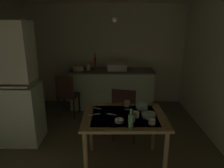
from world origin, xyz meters
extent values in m
plane|color=brown|center=(0.00, 0.00, 0.00)|extent=(4.78, 4.78, 0.00)
cube|color=beige|center=(0.00, 1.94, 1.19)|extent=(3.83, 0.10, 2.37)
cube|color=beige|center=(-1.44, 0.03, 0.49)|extent=(0.81, 0.52, 0.99)
cube|color=beige|center=(-1.44, 0.03, 1.52)|extent=(0.75, 0.44, 0.91)
cube|color=beige|center=(-1.44, 0.00, 1.03)|extent=(0.73, 0.47, 0.02)
cube|color=beige|center=(0.14, 1.57, 0.43)|extent=(1.89, 0.60, 0.87)
cube|color=#585145|center=(0.14, 1.57, 0.88)|extent=(1.92, 0.63, 0.03)
sphere|color=#2D2823|center=(-0.14, 1.26, 0.48)|extent=(0.02, 0.02, 0.02)
cube|color=silver|center=(0.26, 1.57, 0.97)|extent=(0.44, 0.34, 0.15)
cube|color=black|center=(0.26, 1.57, 1.04)|extent=(0.38, 0.28, 0.01)
cylinder|color=#B21E19|center=(-0.25, 1.62, 1.04)|extent=(0.05, 0.05, 0.28)
cylinder|color=#B21E19|center=(-0.25, 1.55, 1.14)|extent=(0.03, 0.12, 0.03)
cylinder|color=#AF1816|center=(-0.25, 1.68, 1.23)|extent=(0.02, 0.16, 0.12)
cylinder|color=beige|center=(-0.63, 1.52, 0.94)|extent=(0.24, 0.24, 0.08)
cylinder|color=beige|center=(-0.40, 1.56, 0.96)|extent=(0.10, 0.10, 0.13)
cube|color=brown|center=(0.33, -0.59, 0.75)|extent=(1.10, 0.86, 0.04)
cube|color=white|center=(0.33, -0.59, 0.76)|extent=(0.86, 0.67, 0.00)
cylinder|color=brown|center=(-0.15, -0.96, 0.36)|extent=(0.06, 0.06, 0.73)
cylinder|color=brown|center=(0.82, -0.94, 0.36)|extent=(0.06, 0.06, 0.73)
cylinder|color=olive|center=(-0.16, -0.24, 0.36)|extent=(0.06, 0.06, 0.73)
cylinder|color=olive|center=(0.81, -0.23, 0.36)|extent=(0.06, 0.06, 0.73)
cube|color=#39211A|center=(0.39, 0.13, 0.45)|extent=(0.48, 0.48, 0.03)
cube|color=#391D19|center=(0.34, -0.05, 0.70)|extent=(0.37, 0.11, 0.47)
cylinder|color=#39211A|center=(0.59, 0.25, 0.22)|extent=(0.04, 0.04, 0.44)
cylinder|color=#39211A|center=(0.26, 0.33, 0.22)|extent=(0.04, 0.04, 0.44)
cylinder|color=#39211A|center=(0.51, -0.08, 0.22)|extent=(0.04, 0.04, 0.44)
cylinder|color=#39211A|center=(0.18, 0.00, 0.22)|extent=(0.04, 0.04, 0.44)
cube|color=#3A2319|center=(-0.78, 1.06, 0.46)|extent=(0.46, 0.46, 0.03)
cube|color=#3E261B|center=(-0.81, 0.87, 0.70)|extent=(0.38, 0.08, 0.45)
cylinder|color=#3A2319|center=(-0.59, 1.20, 0.22)|extent=(0.04, 0.04, 0.44)
cylinder|color=#3A2319|center=(-0.92, 1.25, 0.22)|extent=(0.04, 0.04, 0.44)
cylinder|color=#3A2319|center=(-0.64, 0.86, 0.22)|extent=(0.04, 0.04, 0.44)
cylinder|color=#3A2319|center=(-0.97, 0.91, 0.22)|extent=(0.04, 0.04, 0.44)
cylinder|color=white|center=(0.26, -0.78, 0.78)|extent=(0.10, 0.10, 0.04)
cylinder|color=#9EB2C6|center=(0.64, -0.63, 0.79)|extent=(0.18, 0.18, 0.05)
cylinder|color=#9EB2C6|center=(0.59, -0.36, 0.79)|extent=(0.17, 0.17, 0.06)
cylinder|color=#ADD1C1|center=(0.41, -0.75, 0.80)|extent=(0.09, 0.09, 0.07)
cylinder|color=white|center=(0.65, -0.82, 0.79)|extent=(0.08, 0.08, 0.06)
cylinder|color=beige|center=(0.48, -0.64, 0.80)|extent=(0.08, 0.08, 0.07)
cylinder|color=tan|center=(0.38, -0.28, 0.81)|extent=(0.08, 0.08, 0.09)
cylinder|color=#4C7F56|center=(0.39, -0.93, 0.85)|extent=(0.06, 0.06, 0.17)
cylinder|color=#4C7F56|center=(0.39, -0.93, 0.97)|extent=(0.03, 0.03, 0.07)
cube|color=silver|center=(0.42, -0.42, 0.77)|extent=(0.18, 0.07, 0.00)
cube|color=beige|center=(0.16, -0.56, 0.77)|extent=(0.13, 0.07, 0.00)
cube|color=beige|center=(-0.07, -0.57, 0.77)|extent=(0.15, 0.06, 0.00)
cube|color=beige|center=(-0.04, -0.37, 0.77)|extent=(0.13, 0.07, 0.00)
sphere|color=#F9EFCC|center=(0.20, 0.07, 1.98)|extent=(0.08, 0.08, 0.08)
camera|label=1|loc=(0.19, -3.07, 1.93)|focal=32.85mm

